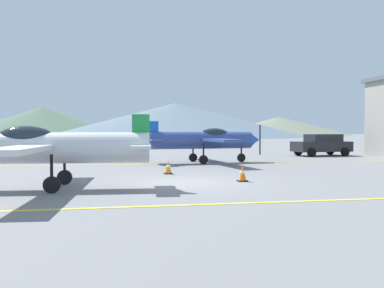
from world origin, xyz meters
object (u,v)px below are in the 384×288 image
car_sedan (322,145)px  traffic_cone_front (242,174)px  airplane_mid (205,140)px  traffic_cone_side (168,167)px  airplane_near (44,147)px

car_sedan → traffic_cone_front: size_ratio=7.59×
airplane_mid → traffic_cone_front: bearing=-93.5°
airplane_mid → traffic_cone_front: size_ratio=13.71×
airplane_mid → car_sedan: bearing=26.7°
airplane_mid → car_sedan: size_ratio=1.81×
airplane_mid → traffic_cone_front: (-0.55, -8.97, -1.07)m
car_sedan → traffic_cone_front: bearing=-127.1°
airplane_mid → traffic_cone_side: (-2.93, -5.86, -1.07)m
traffic_cone_front → airplane_near: bearing=-173.9°
traffic_cone_side → airplane_near: bearing=-139.5°
airplane_near → traffic_cone_side: 6.02m
airplane_near → traffic_cone_front: (6.89, 0.74, -1.07)m
airplane_mid → traffic_cone_front: 9.05m
airplane_near → airplane_mid: size_ratio=1.00×
airplane_near → traffic_cone_front: 7.01m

